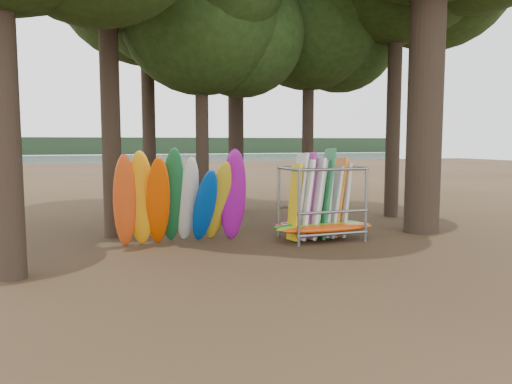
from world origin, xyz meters
name	(u,v)px	position (x,y,z in m)	size (l,w,h in m)	color
ground	(294,243)	(0.00, 0.00, 0.00)	(120.00, 120.00, 0.00)	#47331E
lake	(121,163)	(0.00, 60.00, 0.00)	(160.00, 160.00, 0.00)	gray
far_shore	(103,146)	(0.00, 110.00, 2.00)	(160.00, 4.00, 4.00)	black
oak_3	(309,15)	(3.26, 5.90, 8.18)	(7.11, 7.11, 11.30)	black
oak_5	(201,12)	(-1.91, 3.37, 7.24)	(6.29, 6.29, 10.00)	black
kayak_row	(181,200)	(-3.17, 0.85, 1.32)	(3.95, 2.12, 2.98)	#E04B17
storage_rack	(321,206)	(1.02, 0.26, 1.04)	(3.18, 1.55, 2.81)	gray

